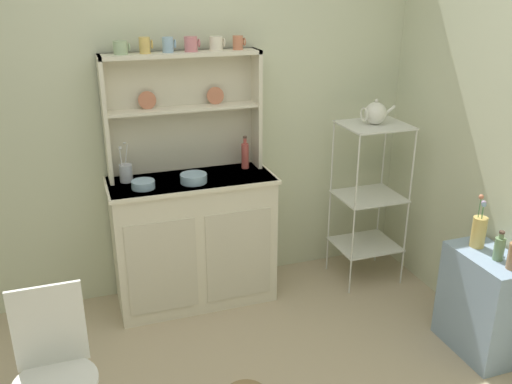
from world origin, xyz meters
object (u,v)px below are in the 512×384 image
object	(u,v)px
utensil_jar	(126,172)
hutch_cabinet	(194,239)
wire_chair	(53,363)
jam_bottle	(245,155)
bowl_mixing_large	(143,184)
porcelain_teapot	(375,113)
oil_bottle	(499,248)
bakers_rack	(369,188)
hutch_shelf_unit	(182,104)
flower_vase	(479,230)
cup_sage_0	(121,48)
side_shelf_blue	(483,304)

from	to	relation	value
utensil_jar	hutch_cabinet	bearing A→B (deg)	-11.33
wire_chair	jam_bottle	world-z (taller)	jam_bottle
utensil_jar	bowl_mixing_large	bearing A→B (deg)	-61.45
porcelain_teapot	oil_bottle	world-z (taller)	porcelain_teapot
bakers_rack	hutch_shelf_unit	bearing A→B (deg)	167.68
utensil_jar	flower_vase	xyz separation A→B (m)	(1.83, -1.04, -0.21)
utensil_jar	oil_bottle	size ratio (longest dim) A/B	1.45
porcelain_teapot	oil_bottle	bearing A→B (deg)	-78.33
cup_sage_0	utensil_jar	size ratio (longest dim) A/B	0.39
wire_chair	utensil_jar	xyz separation A→B (m)	(0.48, 1.19, 0.42)
porcelain_teapot	hutch_cabinet	bearing A→B (deg)	175.15
hutch_shelf_unit	cup_sage_0	size ratio (longest dim) A/B	10.31
hutch_shelf_unit	cup_sage_0	distance (m)	0.51
bowl_mixing_large	flower_vase	distance (m)	1.97
wire_chair	oil_bottle	bearing A→B (deg)	-27.96
porcelain_teapot	oil_bottle	size ratio (longest dim) A/B	1.40
hutch_shelf_unit	oil_bottle	world-z (taller)	hutch_shelf_unit
hutch_cabinet	jam_bottle	size ratio (longest dim) A/B	4.83
flower_vase	cup_sage_0	bearing A→B (deg)	148.90
cup_sage_0	jam_bottle	distance (m)	1.03
hutch_cabinet	cup_sage_0	size ratio (longest dim) A/B	11.05
jam_bottle	oil_bottle	size ratio (longest dim) A/B	1.28
porcelain_teapot	flower_vase	world-z (taller)	porcelain_teapot
hutch_cabinet	oil_bottle	bearing A→B (deg)	-38.00
utensil_jar	oil_bottle	world-z (taller)	utensil_jar
wire_chair	flower_vase	bearing A→B (deg)	-23.79
side_shelf_blue	hutch_cabinet	bearing A→B (deg)	143.20
flower_vase	bakers_rack	bearing A→B (deg)	103.78
bakers_rack	bowl_mixing_large	bearing A→B (deg)	178.84
hutch_cabinet	bowl_mixing_large	bearing A→B (deg)	-166.56
hutch_shelf_unit	flower_vase	distance (m)	1.92
bakers_rack	utensil_jar	size ratio (longest dim) A/B	4.66
hutch_cabinet	oil_bottle	distance (m)	1.85
hutch_shelf_unit	porcelain_teapot	xyz separation A→B (m)	(1.23, -0.27, -0.09)
hutch_cabinet	flower_vase	world-z (taller)	flower_vase
hutch_shelf_unit	jam_bottle	world-z (taller)	hutch_shelf_unit
side_shelf_blue	utensil_jar	xyz separation A→B (m)	(-1.83, 1.16, 0.62)
hutch_shelf_unit	oil_bottle	bearing A→B (deg)	-41.85
bakers_rack	cup_sage_0	xyz separation A→B (m)	(-1.58, 0.23, 0.99)
side_shelf_blue	utensil_jar	size ratio (longest dim) A/B	2.52
hutch_cabinet	porcelain_teapot	xyz separation A→B (m)	(1.23, -0.10, 0.77)
hutch_shelf_unit	flower_vase	world-z (taller)	hutch_shelf_unit
bowl_mixing_large	flower_vase	bearing A→B (deg)	-26.85
side_shelf_blue	cup_sage_0	xyz separation A→B (m)	(-1.79, 1.20, 1.37)
flower_vase	oil_bottle	xyz separation A→B (m)	(0.00, -0.17, -0.03)
hutch_shelf_unit	wire_chair	world-z (taller)	hutch_shelf_unit
bakers_rack	oil_bottle	size ratio (longest dim) A/B	6.76
side_shelf_blue	flower_vase	xyz separation A→B (m)	(-0.00, 0.12, 0.41)
porcelain_teapot	flower_vase	xyz separation A→B (m)	(0.21, -0.85, -0.50)
hutch_cabinet	porcelain_teapot	distance (m)	1.46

